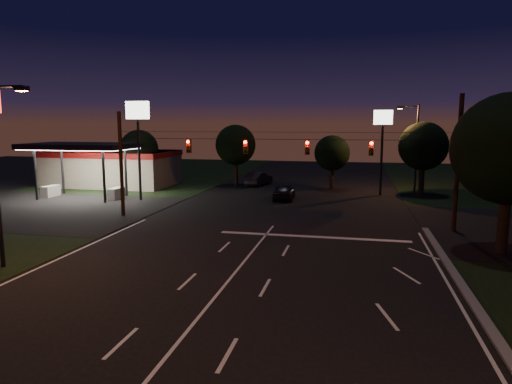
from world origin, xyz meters
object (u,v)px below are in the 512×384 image
(utility_pole_right, at_px, (453,231))
(car_oncoming_b, at_px, (259,179))
(car_oncoming_a, at_px, (284,191))
(tree_right_near, at_px, (509,150))

(utility_pole_right, distance_m, car_oncoming_b, 26.32)
(utility_pole_right, height_order, car_oncoming_b, utility_pole_right)
(car_oncoming_a, distance_m, car_oncoming_b, 10.39)
(tree_right_near, bearing_deg, utility_pole_right, 107.53)
(car_oncoming_b, bearing_deg, utility_pole_right, 144.18)
(car_oncoming_b, bearing_deg, car_oncoming_a, 127.94)
(tree_right_near, xyz_separation_m, car_oncoming_a, (-14.53, 15.14, -4.90))
(tree_right_near, height_order, car_oncoming_a, tree_right_near)
(tree_right_near, bearing_deg, car_oncoming_b, 127.70)
(utility_pole_right, xyz_separation_m, car_oncoming_b, (-17.44, 19.70, 0.77))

